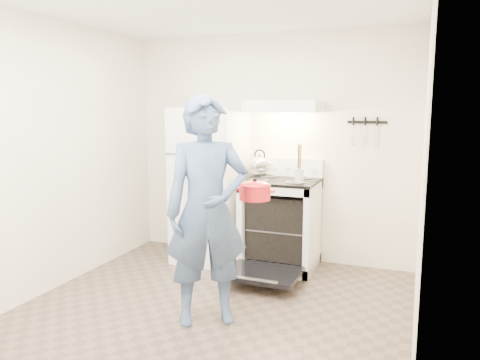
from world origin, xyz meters
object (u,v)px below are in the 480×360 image
refrigerator (210,185)px  tea_kettle (260,163)px  stove_body (281,225)px  person (207,211)px  dutch_oven (255,193)px

refrigerator → tea_kettle: refrigerator is taller
refrigerator → tea_kettle: bearing=21.0°
stove_body → person: bearing=-97.1°
refrigerator → stove_body: 0.90m
refrigerator → tea_kettle: 0.60m
stove_body → person: person is taller
refrigerator → stove_body: (0.81, 0.02, -0.39)m
stove_body → tea_kettle: (-0.30, 0.17, 0.64)m
stove_body → dutch_oven: size_ratio=2.81×
refrigerator → tea_kettle: size_ratio=5.81×
tea_kettle → person: person is taller
tea_kettle → person: size_ratio=0.16×
tea_kettle → dutch_oven: size_ratio=0.89×
person → dutch_oven: (0.28, 0.33, 0.11)m
tea_kettle → refrigerator: bearing=-159.0°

